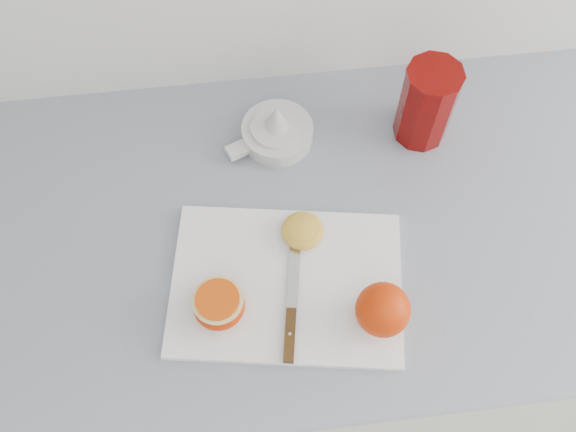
{
  "coord_description": "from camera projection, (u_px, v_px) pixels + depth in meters",
  "views": [
    {
      "loc": [
        0.05,
        1.23,
        1.8
      ],
      "look_at": [
        0.1,
        1.67,
        0.96
      ],
      "focal_mm": 40.0,
      "sensor_mm": 36.0,
      "label": 1
    }
  ],
  "objects": [
    {
      "name": "half_orange",
      "position": [
        219.0,
        305.0,
        0.92
      ],
      "size": [
        0.08,
        0.08,
        0.05
      ],
      "color": "#EC3000",
      "rests_on": "cutting_board"
    },
    {
      "name": "citrus_juicer",
      "position": [
        277.0,
        131.0,
        1.08
      ],
      "size": [
        0.15,
        0.12,
        0.08
      ],
      "color": "white",
      "rests_on": "counter"
    },
    {
      "name": "squeezed_shell",
      "position": [
        303.0,
        231.0,
        0.99
      ],
      "size": [
        0.07,
        0.07,
        0.03
      ],
      "color": "gold",
      "rests_on": "cutting_board"
    },
    {
      "name": "red_tumbler",
      "position": [
        426.0,
        106.0,
        1.05
      ],
      "size": [
        0.09,
        0.09,
        0.15
      ],
      "color": "#710502",
      "rests_on": "counter"
    },
    {
      "name": "cutting_board",
      "position": [
        287.0,
        284.0,
        0.97
      ],
      "size": [
        0.38,
        0.3,
        0.01
      ],
      "primitive_type": "cube",
      "rotation": [
        0.0,
        0.0,
        -0.17
      ],
      "color": "white",
      "rests_on": "counter"
    },
    {
      "name": "paring_knife",
      "position": [
        291.0,
        324.0,
        0.93
      ],
      "size": [
        0.05,
        0.18,
        0.01
      ],
      "color": "#4D3411",
      "rests_on": "cutting_board"
    },
    {
      "name": "whole_orange",
      "position": [
        383.0,
        310.0,
        0.9
      ],
      "size": [
        0.08,
        0.08,
        0.08
      ],
      "color": "#EC3000",
      "rests_on": "cutting_board"
    },
    {
      "name": "counter",
      "position": [
        327.0,
        310.0,
        1.42
      ],
      "size": [
        2.41,
        0.64,
        0.89
      ],
      "color": "beige",
      "rests_on": "ground"
    }
  ]
}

